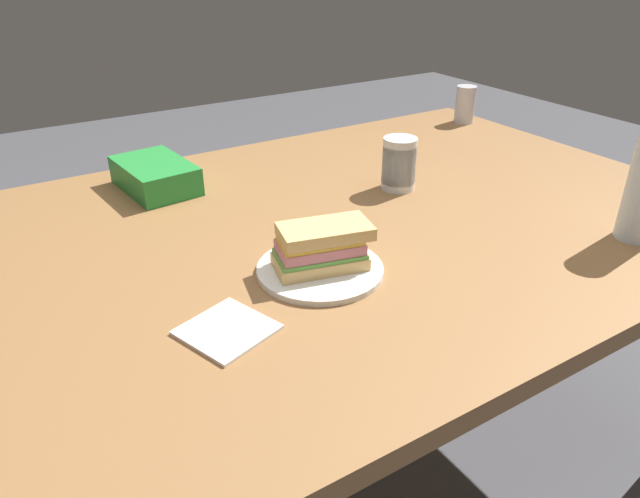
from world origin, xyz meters
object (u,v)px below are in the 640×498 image
Objects in this scene: chip_bag at (155,176)px; dining_table at (316,255)px; sandwich at (322,247)px; plastic_cup_stack at (399,164)px; soda_can_silver at (465,104)px; paper_plate at (320,269)px.

dining_table is at bearing 24.52° from chip_bag.
chip_bag is (-0.13, 0.57, -0.02)m from sandwich.
plastic_cup_stack is 0.67m from soda_can_silver.
paper_plate is at bearing -147.80° from soda_can_silver.
sandwich is at bearing 7.60° from chip_bag.
paper_plate is 1.97× the size of soda_can_silver.
sandwich reaches higher than dining_table.
paper_plate is 0.05m from sandwich.
dining_table is 8.22× the size of chip_bag.
sandwich is 1.63× the size of soda_can_silver.
dining_table is 9.48× the size of sandwich.
paper_plate is 0.47m from plastic_cup_stack.
paper_plate is 1.04× the size of chip_bag.
chip_bag is at bearing -178.41° from soda_can_silver.
plastic_cup_stack is at bearing 33.15° from sandwich.
dining_table is at bearing -165.21° from plastic_cup_stack.
sandwich is (0.00, 0.00, 0.05)m from paper_plate.
paper_plate is 1.21× the size of sandwich.
chip_bag is 1.76× the size of plastic_cup_stack.
dining_table is 0.97m from soda_can_silver.
sandwich is 1.13m from soda_can_silver.
soda_can_silver reaches higher than paper_plate.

